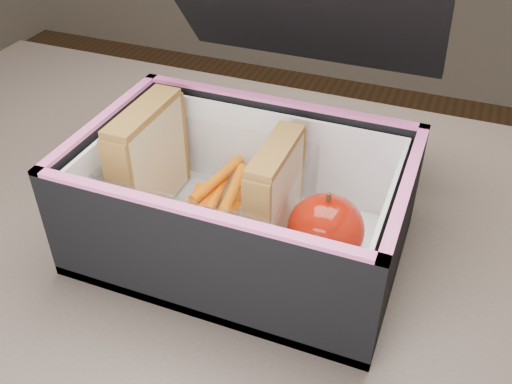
# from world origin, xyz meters

# --- Properties ---
(kitchen_table) EXTENTS (1.20, 0.80, 0.75)m
(kitchen_table) POSITION_xyz_m (0.00, 0.00, 0.66)
(kitchen_table) COLOR #63554D
(kitchen_table) RESTS_ON ground
(lunch_bag) EXTENTS (0.30, 0.32, 0.27)m
(lunch_bag) POSITION_xyz_m (-0.03, 0.05, 0.82)
(lunch_bag) COLOR black
(lunch_bag) RESTS_ON kitchen_table
(plastic_tub) EXTENTS (0.18, 0.13, 0.07)m
(plastic_tub) POSITION_xyz_m (-0.07, 0.06, 0.80)
(plastic_tub) COLOR white
(plastic_tub) RESTS_ON lunch_bag
(sandwich_left) EXTENTS (0.03, 0.10, 0.11)m
(sandwich_left) POSITION_xyz_m (-0.13, 0.06, 0.82)
(sandwich_left) COLOR beige
(sandwich_left) RESTS_ON plastic_tub
(sandwich_right) EXTENTS (0.03, 0.09, 0.10)m
(sandwich_right) POSITION_xyz_m (0.00, 0.06, 0.82)
(sandwich_right) COLOR beige
(sandwich_right) RESTS_ON plastic_tub
(carrot_sticks) EXTENTS (0.06, 0.14, 0.03)m
(carrot_sticks) POSITION_xyz_m (-0.07, 0.06, 0.78)
(carrot_sticks) COLOR #E85B0E
(carrot_sticks) RESTS_ON plastic_tub
(paper_napkin) EXTENTS (0.09, 0.09, 0.01)m
(paper_napkin) POSITION_xyz_m (0.06, 0.04, 0.77)
(paper_napkin) COLOR white
(paper_napkin) RESTS_ON lunch_bag
(red_apple) EXTENTS (0.08, 0.08, 0.07)m
(red_apple) POSITION_xyz_m (0.06, 0.04, 0.80)
(red_apple) COLOR maroon
(red_apple) RESTS_ON paper_napkin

